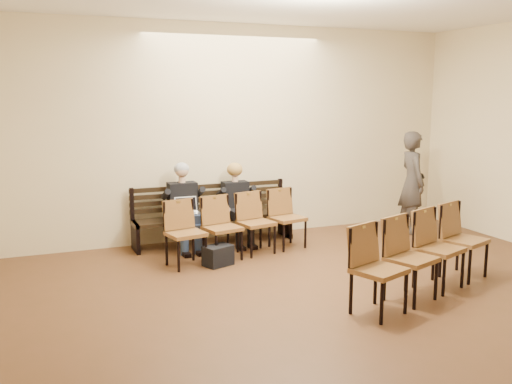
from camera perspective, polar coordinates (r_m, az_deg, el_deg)
ground at (r=5.58m, az=16.68°, el=-15.87°), size 10.00×10.00×0.00m
room_walls at (r=5.68m, az=12.90°, el=11.13°), size 8.02×10.01×3.51m
bench at (r=9.21m, az=-4.22°, el=-3.76°), size 2.60×0.90×0.45m
seated_man at (r=8.86m, az=-7.19°, el=-1.51°), size 0.54×0.75×1.31m
seated_woman at (r=9.13m, az=-1.88°, el=-1.49°), size 0.51×0.70×1.18m
laptop at (r=8.69m, az=-6.75°, el=-2.26°), size 0.37×0.31×0.25m
water_bottle at (r=8.97m, az=-0.68°, el=-1.93°), size 0.07×0.07×0.21m
bag at (r=8.05m, az=-3.82°, el=-6.36°), size 0.45×0.38×0.28m
passerby at (r=10.11m, az=15.40°, el=1.66°), size 0.64×0.83×2.02m
chair_row_front at (r=8.40m, az=-1.66°, el=-3.40°), size 2.30×0.94×0.92m
chair_row_back at (r=7.13m, az=16.62°, el=-6.00°), size 2.42×1.33×0.98m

